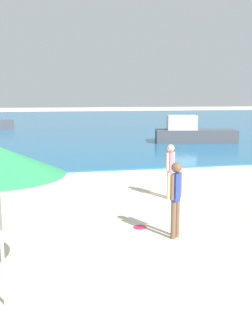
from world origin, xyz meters
The scene contains 5 objects.
water centered at (0.00, 42.32, 0.03)m, with size 160.00×60.00×0.06m, color #1E6B9E.
person_standing centered at (0.71, 5.04, 0.92)m, with size 0.31×0.26×1.61m.
frisbee centered at (0.14, 5.77, 0.01)m, with size 0.27×0.27×0.03m, color #E51E4C.
person_distant centered at (1.60, 7.99, 0.90)m, with size 0.31×0.24×1.58m.
boat_near centered at (7.18, 20.06, 0.65)m, with size 5.24×2.59×1.71m.
Camera 1 is at (-1.84, -1.98, 2.92)m, focal length 39.75 mm.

